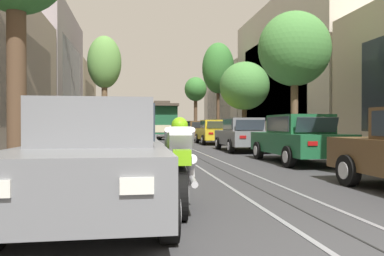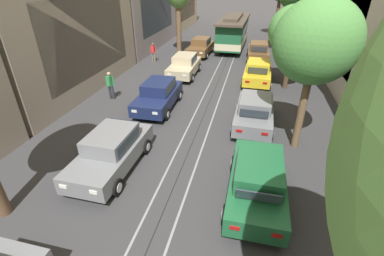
{
  "view_description": "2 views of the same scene",
  "coord_description": "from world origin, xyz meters",
  "px_view_note": "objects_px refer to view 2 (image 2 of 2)",
  "views": [
    {
      "loc": [
        -2.42,
        -2.2,
        1.25
      ],
      "look_at": [
        0.17,
        13.89,
        1.11
      ],
      "focal_mm": 33.91,
      "sensor_mm": 36.0,
      "label": 1
    },
    {
      "loc": [
        2.36,
        1.63,
        6.82
      ],
      "look_at": [
        0.0,
        12.01,
        0.82
      ],
      "focal_mm": 25.56,
      "sensor_mm": 36.0,
      "label": 2
    }
  ],
  "objects_px": {
    "parked_car_grey_second_left": "(111,151)",
    "parked_car_green_second_right": "(258,180)",
    "parked_car_navy_mid_left": "(158,95)",
    "pedestrian_on_left_pavement": "(153,51)",
    "parked_car_brown_fifth_left": "(201,47)",
    "parked_car_grey_mid_right": "(254,111)",
    "street_tree_kerb_right_second": "(316,43)",
    "cable_car_trolley": "(233,32)",
    "street_tree_kerb_right_mid": "(294,31)",
    "pedestrian_on_right_pavement": "(110,84)",
    "parked_car_brown_fifth_right": "(258,51)",
    "parked_car_beige_fourth_left": "(184,65)",
    "parked_car_yellow_fourth_right": "(258,72)"
  },
  "relations": [
    {
      "from": "parked_car_grey_second_left",
      "to": "parked_car_brown_fifth_right",
      "type": "distance_m",
      "value": 18.34
    },
    {
      "from": "parked_car_navy_mid_left",
      "to": "parked_car_brown_fifth_left",
      "type": "relative_size",
      "value": 0.99
    },
    {
      "from": "parked_car_brown_fifth_left",
      "to": "parked_car_yellow_fourth_right",
      "type": "xyz_separation_m",
      "value": [
        5.45,
        -6.7,
        0.0
      ]
    },
    {
      "from": "street_tree_kerb_right_mid",
      "to": "cable_car_trolley",
      "type": "xyz_separation_m",
      "value": [
        -4.63,
        10.52,
        -2.09
      ]
    },
    {
      "from": "street_tree_kerb_right_second",
      "to": "parked_car_grey_mid_right",
      "type": "bearing_deg",
      "value": 140.22
    },
    {
      "from": "parked_car_brown_fifth_right",
      "to": "street_tree_kerb_right_mid",
      "type": "height_order",
      "value": "street_tree_kerb_right_mid"
    },
    {
      "from": "parked_car_beige_fourth_left",
      "to": "street_tree_kerb_right_mid",
      "type": "bearing_deg",
      "value": -7.74
    },
    {
      "from": "parked_car_green_second_right",
      "to": "parked_car_yellow_fourth_right",
      "type": "height_order",
      "value": "same"
    },
    {
      "from": "pedestrian_on_left_pavement",
      "to": "pedestrian_on_right_pavement",
      "type": "bearing_deg",
      "value": -87.99
    },
    {
      "from": "parked_car_brown_fifth_left",
      "to": "cable_car_trolley",
      "type": "distance_m",
      "value": 4.26
    },
    {
      "from": "parked_car_yellow_fourth_right",
      "to": "street_tree_kerb_right_second",
      "type": "relative_size",
      "value": 0.7
    },
    {
      "from": "street_tree_kerb_right_second",
      "to": "pedestrian_on_left_pavement",
      "type": "height_order",
      "value": "street_tree_kerb_right_second"
    },
    {
      "from": "parked_car_beige_fourth_left",
      "to": "parked_car_yellow_fourth_right",
      "type": "bearing_deg",
      "value": -3.68
    },
    {
      "from": "pedestrian_on_right_pavement",
      "to": "cable_car_trolley",
      "type": "bearing_deg",
      "value": 67.95
    },
    {
      "from": "parked_car_brown_fifth_left",
      "to": "parked_car_grey_mid_right",
      "type": "distance_m",
      "value": 14.31
    },
    {
      "from": "parked_car_navy_mid_left",
      "to": "cable_car_trolley",
      "type": "distance_m",
      "value": 15.76
    },
    {
      "from": "pedestrian_on_right_pavement",
      "to": "parked_car_yellow_fourth_right",
      "type": "bearing_deg",
      "value": 29.84
    },
    {
      "from": "parked_car_grey_mid_right",
      "to": "street_tree_kerb_right_mid",
      "type": "height_order",
      "value": "street_tree_kerb_right_mid"
    },
    {
      "from": "parked_car_navy_mid_left",
      "to": "cable_car_trolley",
      "type": "relative_size",
      "value": 0.48
    },
    {
      "from": "parked_car_yellow_fourth_right",
      "to": "pedestrian_on_left_pavement",
      "type": "xyz_separation_m",
      "value": [
        -9.07,
        3.45,
        0.13
      ]
    },
    {
      "from": "parked_car_yellow_fourth_right",
      "to": "pedestrian_on_right_pavement",
      "type": "xyz_separation_m",
      "value": [
        -8.77,
        -5.03,
        0.18
      ]
    },
    {
      "from": "parked_car_navy_mid_left",
      "to": "pedestrian_on_left_pavement",
      "type": "bearing_deg",
      "value": 111.52
    },
    {
      "from": "parked_car_grey_second_left",
      "to": "pedestrian_on_right_pavement",
      "type": "distance_m",
      "value": 7.24
    },
    {
      "from": "cable_car_trolley",
      "to": "pedestrian_on_left_pavement",
      "type": "distance_m",
      "value": 9.05
    },
    {
      "from": "parked_car_beige_fourth_left",
      "to": "parked_car_yellow_fourth_right",
      "type": "relative_size",
      "value": 0.99
    },
    {
      "from": "pedestrian_on_right_pavement",
      "to": "parked_car_grey_second_left",
      "type": "bearing_deg",
      "value": -62.43
    },
    {
      "from": "parked_car_yellow_fourth_right",
      "to": "pedestrian_on_left_pavement",
      "type": "relative_size",
      "value": 2.68
    },
    {
      "from": "parked_car_navy_mid_left",
      "to": "parked_car_grey_mid_right",
      "type": "xyz_separation_m",
      "value": [
        5.43,
        -0.92,
        0.0
      ]
    },
    {
      "from": "pedestrian_on_left_pavement",
      "to": "parked_car_brown_fifth_right",
      "type": "bearing_deg",
      "value": 16.32
    },
    {
      "from": "cable_car_trolley",
      "to": "parked_car_yellow_fourth_right",
      "type": "bearing_deg",
      "value": -74.5
    },
    {
      "from": "parked_car_grey_mid_right",
      "to": "street_tree_kerb_right_second",
      "type": "relative_size",
      "value": 0.7
    },
    {
      "from": "parked_car_yellow_fourth_right",
      "to": "pedestrian_on_left_pavement",
      "type": "distance_m",
      "value": 9.71
    },
    {
      "from": "parked_car_beige_fourth_left",
      "to": "parked_car_grey_mid_right",
      "type": "height_order",
      "value": "same"
    },
    {
      "from": "pedestrian_on_right_pavement",
      "to": "parked_car_brown_fifth_right",
      "type": "bearing_deg",
      "value": 51.92
    },
    {
      "from": "parked_car_yellow_fourth_right",
      "to": "street_tree_kerb_right_mid",
      "type": "bearing_deg",
      "value": -18.88
    },
    {
      "from": "parked_car_navy_mid_left",
      "to": "parked_car_brown_fifth_right",
      "type": "xyz_separation_m",
      "value": [
        5.43,
        11.72,
        0.0
      ]
    },
    {
      "from": "street_tree_kerb_right_mid",
      "to": "pedestrian_on_right_pavement",
      "type": "relative_size",
      "value": 3.08
    },
    {
      "from": "parked_car_navy_mid_left",
      "to": "parked_car_beige_fourth_left",
      "type": "bearing_deg",
      "value": 89.7
    },
    {
      "from": "parked_car_navy_mid_left",
      "to": "parked_car_brown_fifth_left",
      "type": "xyz_separation_m",
      "value": [
        0.04,
        12.33,
        0.0
      ]
    },
    {
      "from": "street_tree_kerb_right_second",
      "to": "pedestrian_on_right_pavement",
      "type": "height_order",
      "value": "street_tree_kerb_right_second"
    },
    {
      "from": "street_tree_kerb_right_second",
      "to": "cable_car_trolley",
      "type": "distance_m",
      "value": 18.81
    },
    {
      "from": "parked_car_brown_fifth_left",
      "to": "street_tree_kerb_right_mid",
      "type": "bearing_deg",
      "value": -45.03
    },
    {
      "from": "parked_car_brown_fifth_right",
      "to": "street_tree_kerb_right_mid",
      "type": "relative_size",
      "value": 0.83
    },
    {
      "from": "parked_car_grey_mid_right",
      "to": "street_tree_kerb_right_mid",
      "type": "bearing_deg",
      "value": 71.72
    },
    {
      "from": "parked_car_navy_mid_left",
      "to": "parked_car_brown_fifth_right",
      "type": "distance_m",
      "value": 12.92
    },
    {
      "from": "street_tree_kerb_right_second",
      "to": "parked_car_navy_mid_left",
      "type": "bearing_deg",
      "value": 161.12
    },
    {
      "from": "parked_car_navy_mid_left",
      "to": "pedestrian_on_left_pavement",
      "type": "distance_m",
      "value": 9.76
    },
    {
      "from": "parked_car_brown_fifth_left",
      "to": "parked_car_yellow_fourth_right",
      "type": "distance_m",
      "value": 8.64
    },
    {
      "from": "parked_car_brown_fifth_right",
      "to": "pedestrian_on_left_pavement",
      "type": "bearing_deg",
      "value": -163.68
    },
    {
      "from": "parked_car_grey_second_left",
      "to": "parked_car_green_second_right",
      "type": "distance_m",
      "value": 5.63
    }
  ]
}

